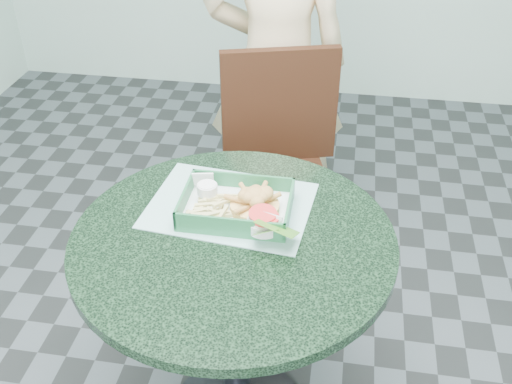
% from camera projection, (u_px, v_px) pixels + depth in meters
% --- Properties ---
extents(cafe_table, '(0.84, 0.84, 0.75)m').
position_uv_depth(cafe_table, '(235.00, 289.00, 1.65)').
color(cafe_table, '#25262D').
rests_on(cafe_table, floor).
extents(dining_chair, '(0.45, 0.45, 0.93)m').
position_uv_depth(dining_chair, '(275.00, 159.00, 2.29)').
color(dining_chair, '#4F2413').
rests_on(dining_chair, floor).
extents(diner_person, '(0.64, 0.46, 1.63)m').
position_uv_depth(diner_person, '(277.00, 58.00, 2.38)').
color(diner_person, beige).
rests_on(diner_person, floor).
extents(placemat, '(0.47, 0.37, 0.00)m').
position_uv_depth(placemat, '(230.00, 211.00, 1.65)').
color(placemat, '#88BAB6').
rests_on(placemat, cafe_table).
extents(food_basket, '(0.29, 0.21, 0.06)m').
position_uv_depth(food_basket, '(237.00, 214.00, 1.62)').
color(food_basket, '#22663C').
rests_on(food_basket, placemat).
extents(crab_sandwich, '(0.13, 0.13, 0.08)m').
position_uv_depth(crab_sandwich, '(255.00, 206.00, 1.59)').
color(crab_sandwich, '#DAAA59').
rests_on(crab_sandwich, food_basket).
extents(fries_pile, '(0.11, 0.12, 0.04)m').
position_uv_depth(fries_pile, '(213.00, 211.00, 1.60)').
color(fries_pile, '#D3C77D').
rests_on(fries_pile, food_basket).
extents(sauce_ramekin, '(0.06, 0.06, 0.03)m').
position_uv_depth(sauce_ramekin, '(208.00, 195.00, 1.64)').
color(sauce_ramekin, silver).
rests_on(sauce_ramekin, food_basket).
extents(garnish_cup, '(0.13, 0.13, 0.05)m').
position_uv_depth(garnish_cup, '(266.00, 229.00, 1.52)').
color(garnish_cup, silver).
rests_on(garnish_cup, food_basket).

